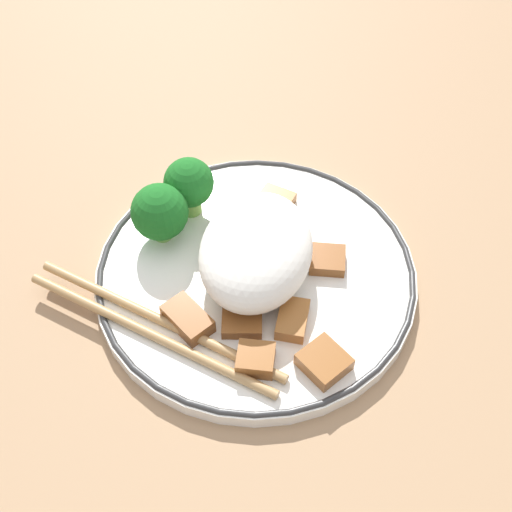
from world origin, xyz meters
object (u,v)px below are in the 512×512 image
at_px(broccoli_back_center, 160,213).
at_px(broccoli_back_left, 189,184).
at_px(chopsticks, 154,326).
at_px(plate, 256,275).

bearing_deg(broccoli_back_center, broccoli_back_left, -25.73).
height_order(broccoli_back_center, chopsticks, broccoli_back_center).
relative_size(plate, broccoli_back_center, 4.87).
bearing_deg(broccoli_back_center, chopsticks, -167.75).
relative_size(plate, chopsticks, 1.21).
relative_size(broccoli_back_left, broccoli_back_center, 1.03).
relative_size(plate, broccoli_back_left, 4.71).
bearing_deg(chopsticks, broccoli_back_left, 1.80).
bearing_deg(chopsticks, broccoli_back_center, 12.25).
xyz_separation_m(broccoli_back_center, chopsticks, (-0.09, -0.02, -0.02)).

